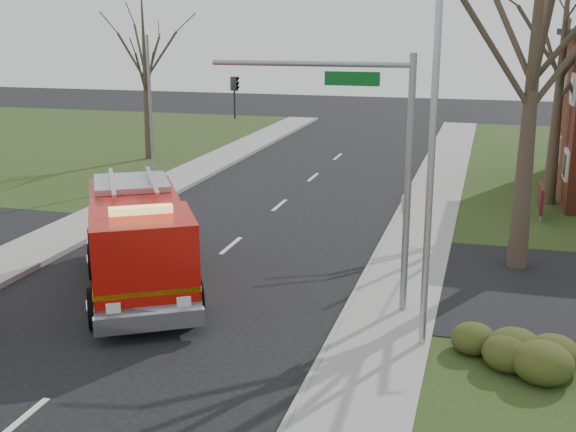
# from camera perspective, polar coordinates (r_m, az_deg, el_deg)

# --- Properties ---
(ground) EXTENTS (120.00, 120.00, 0.00)m
(ground) POSITION_cam_1_polar(r_m,az_deg,el_deg) (19.99, -10.51, -7.28)
(ground) COLOR black
(ground) RESTS_ON ground
(sidewalk_right) EXTENTS (2.40, 80.00, 0.15)m
(sidewalk_right) POSITION_cam_1_polar(r_m,az_deg,el_deg) (18.24, 7.50, -9.13)
(sidewalk_right) COLOR gray
(sidewalk_right) RESTS_ON ground
(health_center_sign) EXTENTS (0.12, 2.00, 1.40)m
(health_center_sign) POSITION_cam_1_polar(r_m,az_deg,el_deg) (29.84, 19.33, 1.32)
(health_center_sign) COLOR #4D1512
(health_center_sign) RESTS_ON ground
(hedge_corner) EXTENTS (2.80, 2.00, 0.90)m
(hedge_corner) POSITION_cam_1_polar(r_m,az_deg,el_deg) (17.00, 16.55, -9.65)
(hedge_corner) COLOR #383F17
(hedge_corner) RESTS_ON lawn_right
(bare_tree_near) EXTENTS (6.00, 6.00, 12.00)m
(bare_tree_near) POSITION_cam_1_polar(r_m,az_deg,el_deg) (22.55, 19.08, 14.00)
(bare_tree_near) COLOR #392B22
(bare_tree_near) RESTS_ON ground
(bare_tree_far) EXTENTS (5.25, 5.25, 10.50)m
(bare_tree_far) POSITION_cam_1_polar(r_m,az_deg,el_deg) (31.65, 20.90, 12.21)
(bare_tree_far) COLOR #392B22
(bare_tree_far) RESTS_ON ground
(bare_tree_left) EXTENTS (4.50, 4.50, 9.00)m
(bare_tree_left) POSITION_cam_1_polar(r_m,az_deg,el_deg) (40.95, -11.27, 12.00)
(bare_tree_left) COLOR #392B22
(bare_tree_left) RESTS_ON ground
(traffic_signal_mast) EXTENTS (5.29, 0.18, 6.80)m
(traffic_signal_mast) POSITION_cam_1_polar(r_m,az_deg,el_deg) (18.51, 5.62, 6.28)
(traffic_signal_mast) COLOR gray
(traffic_signal_mast) RESTS_ON ground
(streetlight_pole) EXTENTS (1.48, 0.16, 8.40)m
(streetlight_pole) POSITION_cam_1_polar(r_m,az_deg,el_deg) (16.34, 11.04, 4.36)
(streetlight_pole) COLOR #B7BABF
(streetlight_pole) RESTS_ON ground
(utility_pole_far) EXTENTS (0.14, 0.14, 7.00)m
(utility_pole_far) POSITION_cam_1_polar(r_m,az_deg,el_deg) (34.33, -10.80, 8.04)
(utility_pole_far) COLOR gray
(utility_pole_far) RESTS_ON ground
(fire_engine) EXTENTS (6.11, 7.89, 3.08)m
(fire_engine) POSITION_cam_1_polar(r_m,az_deg,el_deg) (21.07, -11.75, -2.15)
(fire_engine) COLOR #B30E08
(fire_engine) RESTS_ON ground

